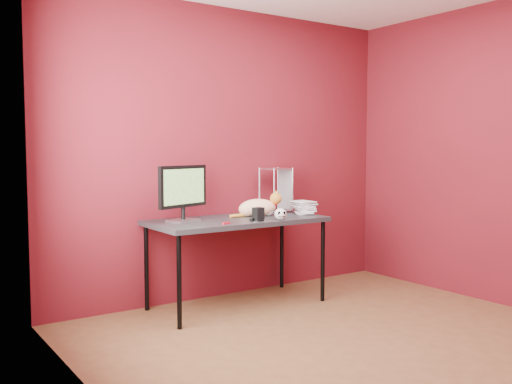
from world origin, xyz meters
TOP-DOWN VIEW (x-y plane):
  - room at (0.00, 0.00)m, footprint 3.52×3.52m
  - desk at (-0.15, 1.37)m, footprint 1.50×0.70m
  - monitor at (-0.62, 1.45)m, footprint 0.51×0.24m
  - cat at (0.10, 1.41)m, footprint 0.47×0.28m
  - skull_mug at (0.09, 1.08)m, footprint 0.10×0.11m
  - speaker at (-0.09, 1.14)m, footprint 0.10×0.10m
  - book_stack at (0.48, 1.37)m, footprint 0.25×0.27m
  - wire_rack at (0.41, 1.58)m, footprint 0.27×0.23m
  - pocket_knife at (-0.41, 1.12)m, footprint 0.08×0.04m
  - black_gadget at (-0.14, 1.15)m, footprint 0.06×0.04m
  - washer at (-0.16, 1.08)m, footprint 0.04×0.04m

SIDE VIEW (x-z plane):
  - desk at x=-0.15m, z-range 0.32..1.07m
  - washer at x=-0.16m, z-range 0.75..0.75m
  - pocket_knife at x=-0.41m, z-range 0.75..0.77m
  - black_gadget at x=-0.14m, z-range 0.75..0.77m
  - skull_mug at x=0.09m, z-range 0.75..0.85m
  - speaker at x=-0.09m, z-range 0.75..0.86m
  - cat at x=0.10m, z-range 0.72..0.94m
  - wire_rack at x=0.41m, z-range 0.75..1.17m
  - monitor at x=-0.62m, z-range 0.78..1.23m
  - book_stack at x=0.48m, z-range 0.75..2.03m
  - room at x=0.00m, z-range 0.14..2.75m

